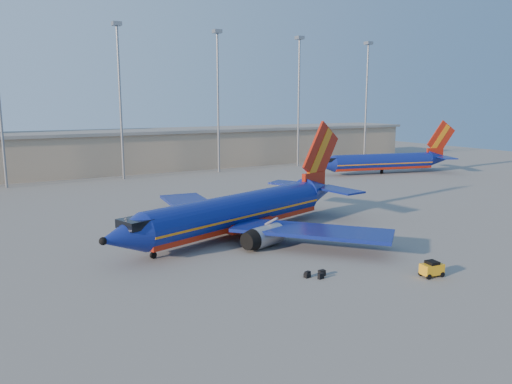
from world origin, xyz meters
TOP-DOWN VIEW (x-y plane):
  - ground at (0.00, 0.00)m, footprint 220.00×220.00m
  - terminal_building at (10.00, 58.00)m, footprint 122.00×16.00m
  - light_mast_row at (5.00, 46.00)m, footprint 101.60×1.60m
  - aircraft_main at (-4.60, -0.69)m, footprint 34.35×32.51m
  - aircraft_second at (43.44, 26.76)m, footprint 31.07×14.03m
  - baggage_tug at (2.57, -20.55)m, footprint 1.98×1.34m
  - luggage_pile at (-5.92, -15.84)m, footprint 1.86×1.30m

SIDE VIEW (x-z plane):
  - ground at x=0.00m, z-range 0.00..0.00m
  - luggage_pile at x=-5.92m, z-range -0.02..0.48m
  - baggage_tug at x=2.57m, z-range 0.03..1.36m
  - aircraft_second at x=43.44m, z-range -2.89..7.79m
  - aircraft_main at x=-4.60m, z-range -3.43..8.56m
  - terminal_building at x=10.00m, z-range 0.07..8.57m
  - light_mast_row at x=5.00m, z-range 3.23..31.88m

